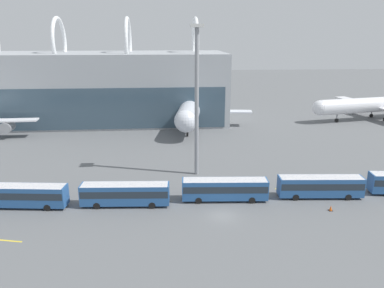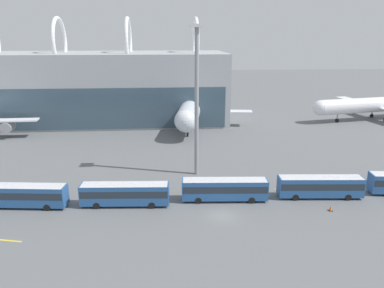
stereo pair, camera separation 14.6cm
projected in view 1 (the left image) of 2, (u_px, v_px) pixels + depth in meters
ground_plane at (223, 215)px, 52.74m from camera, size 440.00×440.00×0.00m
airliner_at_gate_far at (191, 108)px, 102.56m from camera, size 33.82×36.17×15.62m
airliner_parked_remote at (379, 105)px, 110.82m from camera, size 41.95×37.68×14.10m
shuttle_bus_1 at (22, 195)px, 54.77m from camera, size 13.22×3.92×3.38m
shuttle_bus_2 at (125, 193)px, 55.29m from camera, size 13.15×3.31×3.38m
shuttle_bus_3 at (225, 188)px, 57.01m from camera, size 13.16×3.36×3.38m
shuttle_bus_4 at (320, 185)px, 58.08m from camera, size 13.17×3.46×3.38m
floodlight_mast at (197, 92)px, 64.23m from camera, size 2.18×2.18×26.19m
lane_stripe_1 at (304, 184)px, 63.94m from camera, size 11.40×4.02×0.01m
traffic_cone_1 at (331, 208)px, 54.09m from camera, size 0.61×0.61×0.77m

